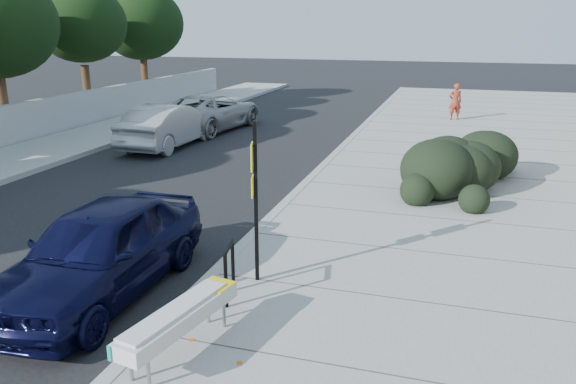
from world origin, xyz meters
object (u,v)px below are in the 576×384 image
at_px(suv_silver, 210,112).
at_px(pedestrian, 455,102).
at_px(bench, 180,318).
at_px(sedan_navy, 100,250).
at_px(wagon_silver, 169,125).
at_px(sign_post, 255,193).
at_px(bike_rack, 229,267).

relative_size(suv_silver, pedestrian, 3.37).
bearing_deg(pedestrian, bench, 62.44).
relative_size(sedan_navy, wagon_silver, 0.97).
relative_size(sign_post, sedan_navy, 0.59).
xyz_separation_m(wagon_silver, pedestrian, (9.54, 8.03, 0.18)).
xyz_separation_m(sign_post, suv_silver, (-6.78, 13.07, -0.90)).
height_order(wagon_silver, pedestrian, pedestrian).
distance_m(bench, sedan_navy, 2.51).
xyz_separation_m(sedan_navy, wagon_silver, (-4.50, 10.48, -0.00)).
distance_m(bench, bike_rack, 1.53).
distance_m(bike_rack, sedan_navy, 2.14).
bearing_deg(sedan_navy, wagon_silver, 112.76).
height_order(bike_rack, suv_silver, suv_silver).
xyz_separation_m(sign_post, pedestrian, (2.76, 17.60, -0.71)).
xyz_separation_m(bike_rack, pedestrian, (2.91, 18.35, 0.26)).
bearing_deg(suv_silver, bench, 120.23).
height_order(bike_rack, wagon_silver, wagon_silver).
height_order(wagon_silver, suv_silver, wagon_silver).
bearing_deg(bike_rack, suv_silver, 104.22).
xyz_separation_m(bike_rack, sedan_navy, (-2.14, -0.16, 0.08)).
bearing_deg(bench, sedan_navy, 158.03).
bearing_deg(pedestrian, suv_silver, 6.31).
bearing_deg(pedestrian, sign_post, 61.97).
distance_m(sign_post, wagon_silver, 11.77).
xyz_separation_m(sign_post, wagon_silver, (-6.78, 9.58, -0.89)).
xyz_separation_m(bike_rack, suv_silver, (-6.63, 13.81, 0.06)).
relative_size(bike_rack, sedan_navy, 0.20).
xyz_separation_m(sedan_navy, suv_silver, (-4.50, 13.97, -0.02)).
height_order(bike_rack, sign_post, sign_post).
xyz_separation_m(bench, suv_silver, (-6.60, 15.33, 0.10)).
xyz_separation_m(bike_rack, wagon_silver, (-6.63, 10.32, 0.08)).
relative_size(bike_rack, sign_post, 0.33).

